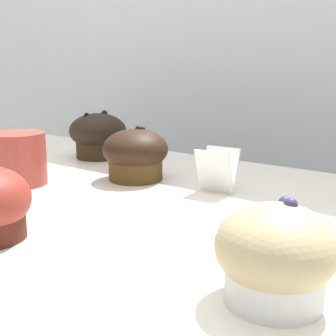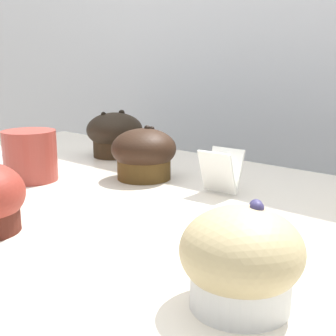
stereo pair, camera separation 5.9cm
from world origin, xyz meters
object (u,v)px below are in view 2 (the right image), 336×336
coffee_cup (30,154)px  muffin_front_right (115,134)px  muffin_back_left (241,259)px  muffin_front_left (145,154)px

coffee_cup → muffin_front_right: bearing=101.1°
muffin_front_right → muffin_back_left: bearing=-32.9°
muffin_back_left → muffin_front_left: muffin_front_left is taller
muffin_front_right → coffee_cup: bearing=-78.9°
muffin_front_right → muffin_front_left: bearing=-27.9°
coffee_cup → muffin_front_left: bearing=43.9°
muffin_back_left → muffin_front_left: (-0.32, 0.23, 0.00)m
muffin_front_right → coffee_cup: size_ratio=1.03×
muffin_front_left → muffin_front_right: muffin_front_right is taller
muffin_front_left → coffee_cup: muffin_front_left is taller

